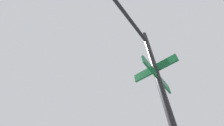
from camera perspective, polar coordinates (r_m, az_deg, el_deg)
traffic_signal_near at (r=2.67m, az=2.19°, el=12.16°), size 2.25×2.99×5.66m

